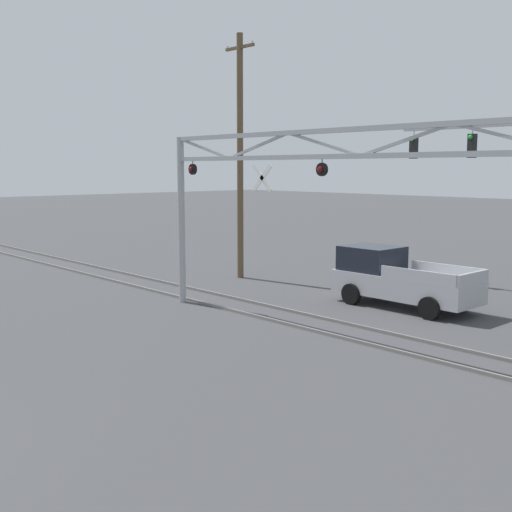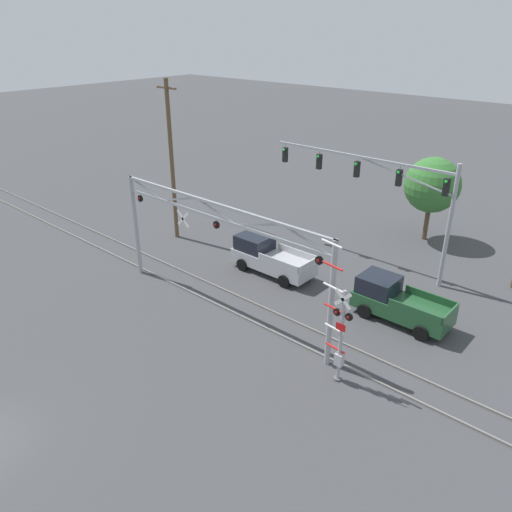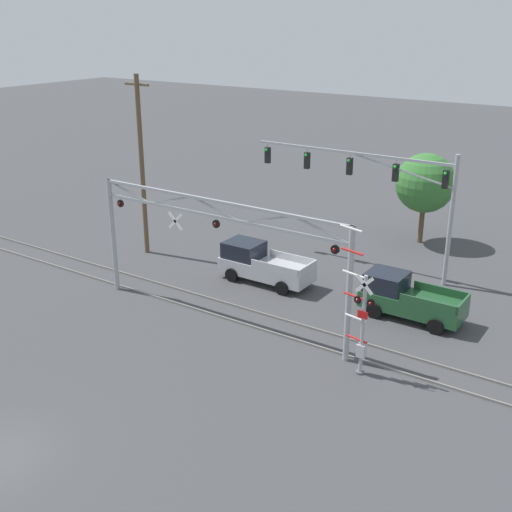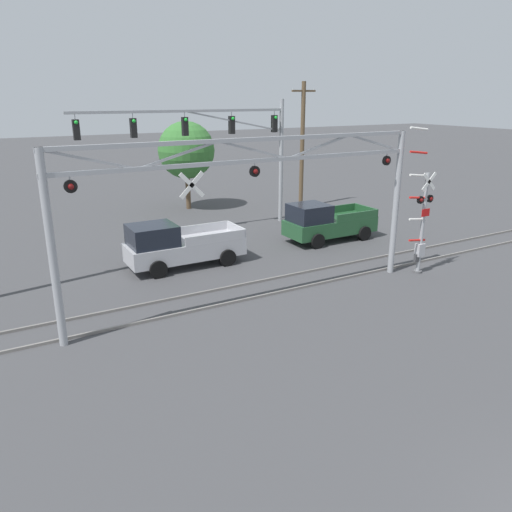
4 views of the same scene
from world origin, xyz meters
TOP-DOWN VIEW (x-y plane):
  - rail_track_near at (0.00, 12.69)m, footprint 80.00×0.08m
  - rail_track_far at (0.00, 14.12)m, footprint 80.00×0.08m
  - crossing_gantry at (-0.01, 12.40)m, footprint 13.88×0.29m
  - pickup_truck_lead at (-1.01, 17.66)m, footprint 5.27×2.20m
  - utility_pole_left at (-9.42, 17.54)m, footprint 1.80×0.28m

SIDE VIEW (x-z plane):
  - rail_track_near at x=0.00m, z-range 0.00..0.10m
  - rail_track_far at x=0.00m, z-range 0.00..0.10m
  - pickup_truck_lead at x=-1.01m, z-range -0.04..2.03m
  - crossing_gantry at x=-0.01m, z-range 1.19..7.23m
  - utility_pole_left at x=-9.42m, z-range 0.15..10.89m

